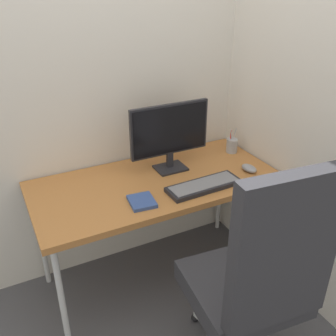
# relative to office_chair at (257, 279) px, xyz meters

# --- Properties ---
(ground_plane) EXTENTS (8.00, 8.00, 0.00)m
(ground_plane) POSITION_rel_office_chair_xyz_m (-0.09, 0.80, -0.62)
(ground_plane) COLOR #4C4C51
(wall_back) EXTENTS (2.85, 0.04, 2.80)m
(wall_back) POSITION_rel_office_chair_xyz_m (-0.09, 1.16, 0.78)
(wall_back) COLOR silver
(wall_back) RESTS_ON ground_plane
(wall_side_right) EXTENTS (0.04, 2.12, 2.80)m
(wall_side_right) POSITION_rel_office_chair_xyz_m (0.64, 0.59, 0.78)
(wall_side_right) COLOR silver
(wall_side_right) RESTS_ON ground_plane
(desk) EXTENTS (1.40, 0.66, 0.72)m
(desk) POSITION_rel_office_chair_xyz_m (-0.09, 0.80, 0.05)
(desk) COLOR #B27038
(desk) RESTS_ON ground_plane
(office_chair) EXTENTS (0.59, 0.60, 1.19)m
(office_chair) POSITION_rel_office_chair_xyz_m (0.00, 0.00, 0.00)
(office_chair) COLOR black
(office_chair) RESTS_ON ground_plane
(monitor) EXTENTS (0.49, 0.14, 0.40)m
(monitor) POSITION_rel_office_chair_xyz_m (0.05, 0.90, 0.33)
(monitor) COLOR black
(monitor) RESTS_ON desk
(keyboard) EXTENTS (0.43, 0.16, 0.03)m
(keyboard) POSITION_rel_office_chair_xyz_m (0.11, 0.61, 0.11)
(keyboard) COLOR black
(keyboard) RESTS_ON desk
(mouse) EXTENTS (0.07, 0.11, 0.04)m
(mouse) POSITION_rel_office_chair_xyz_m (0.45, 0.66, 0.12)
(mouse) COLOR gray
(mouse) RESTS_ON desk
(pen_holder) EXTENTS (0.07, 0.07, 0.16)m
(pen_holder) POSITION_rel_office_chair_xyz_m (0.52, 0.93, 0.15)
(pen_holder) COLOR #9EA0A5
(pen_holder) RESTS_ON desk
(notebook) EXTENTS (0.14, 0.16, 0.02)m
(notebook) POSITION_rel_office_chair_xyz_m (-0.26, 0.62, 0.11)
(notebook) COLOR #334C8C
(notebook) RESTS_ON desk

